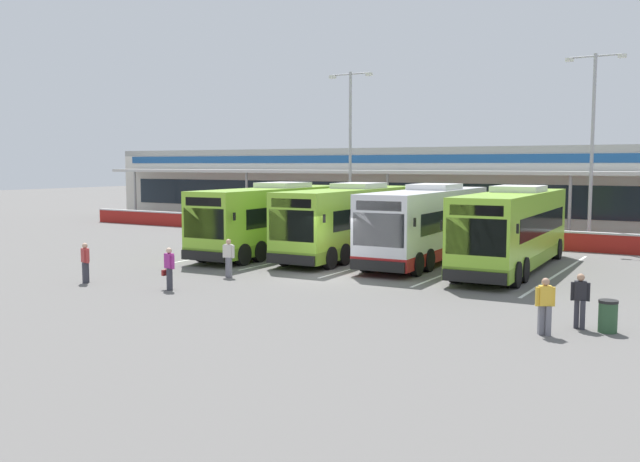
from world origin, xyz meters
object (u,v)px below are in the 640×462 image
at_px(pedestrian_in_dark_coat, 85,261).
at_px(coach_bus_centre, 428,225).
at_px(coach_bus_leftmost, 274,220).
at_px(litter_bin, 608,316).
at_px(pedestrian_with_handbag, 169,268).
at_px(pedestrian_near_bin, 545,304).
at_px(pedestrian_child, 229,257).
at_px(coach_bus_right_centre, 513,230).
at_px(pedestrian_approaching_bus, 580,299).
at_px(lamp_post_west, 350,142).
at_px(lamp_post_centre, 592,137).
at_px(coach_bus_left_centre, 351,222).

bearing_deg(pedestrian_in_dark_coat, coach_bus_centre, 53.95).
bearing_deg(coach_bus_leftmost, litter_bin, -27.88).
distance_m(pedestrian_with_handbag, pedestrian_near_bin, 13.89).
bearing_deg(pedestrian_near_bin, pedestrian_child, 166.47).
relative_size(coach_bus_right_centre, pedestrian_approaching_bus, 7.56).
bearing_deg(coach_bus_right_centre, litter_bin, -61.70).
relative_size(lamp_post_west, lamp_post_centre, 1.00).
bearing_deg(coach_bus_left_centre, coach_bus_leftmost, -164.99).
relative_size(coach_bus_left_centre, pedestrian_near_bin, 7.56).
bearing_deg(coach_bus_right_centre, lamp_post_centre, 82.69).
relative_size(coach_bus_left_centre, lamp_post_west, 1.11).
height_order(pedestrian_approaching_bus, lamp_post_centre, lamp_post_centre).
bearing_deg(coach_bus_right_centre, coach_bus_centre, 171.57).
height_order(coach_bus_leftmost, coach_bus_centre, same).
bearing_deg(coach_bus_right_centre, pedestrian_approaching_bus, -65.04).
relative_size(coach_bus_leftmost, pedestrian_with_handbag, 7.56).
height_order(coach_bus_leftmost, lamp_post_centre, lamp_post_centre).
bearing_deg(coach_bus_leftmost, pedestrian_child, -69.08).
xyz_separation_m(coach_bus_right_centre, lamp_post_west, (-14.20, 10.79, 4.50)).
bearing_deg(pedestrian_child, pedestrian_in_dark_coat, -134.67).
relative_size(pedestrian_in_dark_coat, pedestrian_near_bin, 1.00).
height_order(coach_bus_left_centre, lamp_post_centre, lamp_post_centre).
xyz_separation_m(coach_bus_right_centre, litter_bin, (5.55, -10.30, -1.32)).
relative_size(pedestrian_in_dark_coat, pedestrian_approaching_bus, 1.00).
bearing_deg(lamp_post_west, pedestrian_approaching_bus, -47.96).
relative_size(coach_bus_leftmost, lamp_post_west, 1.11).
relative_size(pedestrian_child, lamp_post_west, 0.15).
relative_size(pedestrian_with_handbag, pedestrian_child, 1.00).
bearing_deg(pedestrian_with_handbag, pedestrian_child, 88.82).
distance_m(pedestrian_near_bin, litter_bin, 1.97).
bearing_deg(lamp_post_west, lamp_post_centre, 0.82).
xyz_separation_m(coach_bus_left_centre, coach_bus_right_centre, (8.53, -0.41, 0.00)).
bearing_deg(lamp_post_west, pedestrian_with_handbag, -79.01).
height_order(coach_bus_leftmost, pedestrian_child, coach_bus_leftmost).
relative_size(coach_bus_centre, lamp_post_centre, 1.11).
xyz_separation_m(coach_bus_left_centre, pedestrian_near_bin, (12.60, -11.95, -0.91)).
xyz_separation_m(pedestrian_child, pedestrian_near_bin, (13.82, -3.33, 0.00)).
xyz_separation_m(pedestrian_child, litter_bin, (15.30, -2.08, -0.41)).
xyz_separation_m(pedestrian_with_handbag, pedestrian_near_bin, (13.89, 0.20, 0.02)).
xyz_separation_m(coach_bus_left_centre, litter_bin, (14.08, -10.71, -1.32)).
distance_m(pedestrian_in_dark_coat, lamp_post_centre, 28.37).
bearing_deg(coach_bus_right_centre, coach_bus_leftmost, -176.89).
distance_m(pedestrian_child, litter_bin, 15.44).
distance_m(pedestrian_with_handbag, pedestrian_in_dark_coat, 4.02).
xyz_separation_m(coach_bus_centre, lamp_post_centre, (5.78, 10.37, 4.50)).
relative_size(lamp_post_west, litter_bin, 11.83).
xyz_separation_m(coach_bus_leftmost, pedestrian_with_handbag, (2.81, -11.05, -0.93)).
relative_size(coach_bus_right_centre, pedestrian_in_dark_coat, 7.56).
height_order(coach_bus_leftmost, lamp_post_west, lamp_post_west).
distance_m(coach_bus_leftmost, pedestrian_in_dark_coat, 11.72).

